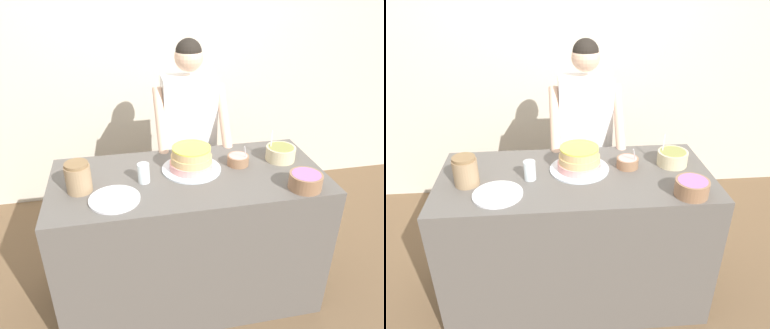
% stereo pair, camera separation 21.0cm
% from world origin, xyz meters
% --- Properties ---
extents(wall_back, '(10.00, 0.05, 2.60)m').
position_xyz_m(wall_back, '(0.00, 1.76, 1.30)').
color(wall_back, beige).
rests_on(wall_back, ground_plane).
extents(counter, '(1.59, 0.73, 0.91)m').
position_xyz_m(counter, '(0.00, 0.36, 0.46)').
color(counter, '#5B5651').
rests_on(counter, ground_plane).
extents(person_baker, '(0.50, 0.44, 1.58)m').
position_xyz_m(person_baker, '(0.12, 0.94, 0.96)').
color(person_baker, '#2D2D38').
rests_on(person_baker, ground_plane).
extents(cake, '(0.35, 0.35, 0.15)m').
position_xyz_m(cake, '(0.03, 0.43, 0.98)').
color(cake, silver).
rests_on(cake, counter).
extents(frosting_bowl_olive, '(0.18, 0.18, 0.18)m').
position_xyz_m(frosting_bowl_olive, '(0.60, 0.45, 0.96)').
color(frosting_bowl_olive, beige).
rests_on(frosting_bowl_olive, counter).
extents(frosting_bowl_pink, '(0.13, 0.13, 0.15)m').
position_xyz_m(frosting_bowl_pink, '(0.32, 0.43, 0.95)').
color(frosting_bowl_pink, '#936B4C').
rests_on(frosting_bowl_pink, counter).
extents(frosting_bowl_purple, '(0.18, 0.18, 0.09)m').
position_xyz_m(frosting_bowl_purple, '(0.59, 0.10, 0.96)').
color(frosting_bowl_purple, '#936B4C').
rests_on(frosting_bowl_purple, counter).
extents(drinking_glass, '(0.07, 0.07, 0.11)m').
position_xyz_m(drinking_glass, '(-0.26, 0.34, 0.97)').
color(drinking_glass, silver).
rests_on(drinking_glass, counter).
extents(ceramic_plate, '(0.27, 0.27, 0.01)m').
position_xyz_m(ceramic_plate, '(-0.43, 0.18, 0.92)').
color(ceramic_plate, silver).
rests_on(ceramic_plate, counter).
extents(stoneware_jar, '(0.14, 0.14, 0.17)m').
position_xyz_m(stoneware_jar, '(-0.61, 0.32, 1.00)').
color(stoneware_jar, '#9E7F5B').
rests_on(stoneware_jar, counter).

